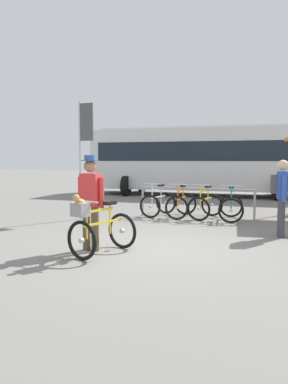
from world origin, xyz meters
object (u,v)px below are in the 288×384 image
at_px(racked_bike_orange, 181,204).
at_px(racked_bike_teal, 231,207).
at_px(featured_bicycle, 98,228).
at_px(racked_bike_white, 158,203).
at_px(racked_bike_yellow, 205,205).
at_px(person_with_featured_bike, 90,199).
at_px(bus_distant, 202,157).
at_px(pedestrian_with_backpack, 281,193).
at_px(banner_flag, 84,138).

relative_size(racked_bike_orange, racked_bike_teal, 0.94).
bearing_deg(featured_bicycle, racked_bike_orange, 90.39).
bearing_deg(racked_bike_white, racked_bike_orange, 2.33).
relative_size(racked_bike_white, racked_bike_teal, 0.94).
height_order(racked_bike_yellow, person_with_featured_bike, person_with_featured_bike).
relative_size(racked_bike_yellow, bus_distant, 0.11).
distance_m(featured_bicycle, pedestrian_with_backpack, 4.02).
bearing_deg(pedestrian_with_backpack, racked_bike_white, 154.24).
height_order(racked_bike_orange, banner_flag, banner_flag).
distance_m(racked_bike_yellow, racked_bike_teal, 0.70).
distance_m(racked_bike_orange, bus_distant, 6.80).
bearing_deg(bus_distant, person_with_featured_bike, -85.18).
distance_m(person_with_featured_bike, bus_distant, 10.98).
bearing_deg(banner_flag, racked_bike_yellow, 26.48).
height_order(racked_bike_teal, pedestrian_with_backpack, pedestrian_with_backpack).
bearing_deg(featured_bicycle, person_with_featured_bike, 140.50).
distance_m(racked_bike_teal, bus_distant, 7.12).
bearing_deg(pedestrian_with_backpack, person_with_featured_bike, -138.85).
xyz_separation_m(pedestrian_with_backpack, banner_flag, (-5.06, 0.24, 1.29)).
bearing_deg(racked_bike_orange, racked_bike_teal, 2.33).
xyz_separation_m(pedestrian_with_backpack, bus_distant, (-3.96, 8.25, 0.80)).
bearing_deg(person_with_featured_bike, racked_bike_white, 95.65).
distance_m(racked_bike_orange, banner_flag, 3.30).
xyz_separation_m(racked_bike_teal, banner_flag, (-3.69, -1.52, 1.86)).
xyz_separation_m(racked_bike_yellow, featured_bicycle, (-0.67, -4.64, 0.12)).
bearing_deg(racked_bike_white, racked_bike_yellow, 2.33).
xyz_separation_m(bus_distant, banner_flag, (-1.10, -8.01, 0.49)).
xyz_separation_m(featured_bicycle, person_with_featured_bike, (-0.30, 0.25, 0.46)).
xyz_separation_m(racked_bike_white, person_with_featured_bike, (0.43, -4.33, 0.58)).
bearing_deg(banner_flag, pedestrian_with_backpack, -2.72).
bearing_deg(featured_bicycle, bus_distant, 96.25).
distance_m(racked_bike_white, racked_bike_orange, 0.70).
bearing_deg(person_with_featured_bike, featured_bicycle, -39.50).
bearing_deg(racked_bike_yellow, racked_bike_teal, 2.33).
xyz_separation_m(racked_bike_white, banner_flag, (-1.59, -1.43, 1.86)).
height_order(racked_bike_yellow, bus_distant, bus_distant).
distance_m(racked_bike_orange, pedestrian_with_backpack, 3.30).
height_order(racked_bike_white, featured_bicycle, featured_bicycle).
bearing_deg(banner_flag, racked_bike_orange, 32.53).
relative_size(racked_bike_orange, featured_bicycle, 0.92).
distance_m(person_with_featured_bike, pedestrian_with_backpack, 4.04).
distance_m(racked_bike_white, featured_bicycle, 4.64).
bearing_deg(racked_bike_orange, racked_bike_yellow, 2.33).
bearing_deg(pedestrian_with_backpack, racked_bike_orange, 148.42).
bearing_deg(racked_bike_yellow, featured_bicycle, -98.19).
xyz_separation_m(person_with_featured_bike, bus_distant, (-0.92, 10.91, 0.79)).
bearing_deg(racked_bike_orange, banner_flag, -147.47).
xyz_separation_m(racked_bike_orange, person_with_featured_bike, (-0.27, -4.36, 0.58)).
height_order(bus_distant, banner_flag, banner_flag).
xyz_separation_m(racked_bike_yellow, person_with_featured_bike, (-0.97, -4.39, 0.58)).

